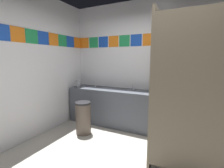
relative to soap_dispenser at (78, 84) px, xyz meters
name	(u,v)px	position (x,y,z in m)	size (l,w,h in m)	color
wall_back	(155,65)	(1.72, 0.47, 0.48)	(3.87, 0.09, 2.76)	silver
wall_side	(19,66)	(-0.25, -1.27, 0.48)	(0.09, 3.42, 2.76)	silver
vanity_counter	(111,106)	(0.83, 0.16, -0.48)	(1.99, 0.55, 0.83)	#4C515B
faucet_left	(95,85)	(0.33, 0.25, -0.03)	(0.04, 0.10, 0.14)	silver
faucet_right	(133,88)	(1.33, 0.25, -0.03)	(0.04, 0.10, 0.14)	silver
soap_dispenser	(78,84)	(0.00, 0.00, 0.00)	(0.09, 0.09, 0.16)	gray
stall_divider	(169,88)	(2.17, -0.57, 0.17)	(0.92, 1.49, 2.15)	#726651
toilet	(193,128)	(2.55, -0.04, -0.60)	(0.39, 0.49, 0.74)	white
trash_bin	(83,118)	(0.55, -0.54, -0.58)	(0.31, 0.31, 0.66)	brown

